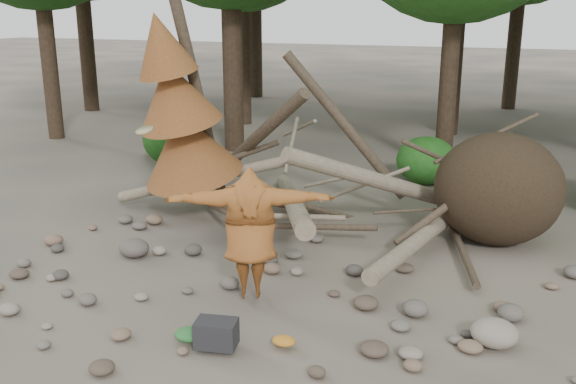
% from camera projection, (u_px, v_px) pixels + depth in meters
% --- Properties ---
extents(ground, '(120.00, 120.00, 0.00)m').
position_uv_depth(ground, '(262.00, 326.00, 8.43)').
color(ground, '#514C44').
rests_on(ground, ground).
extents(deadfall_pile, '(8.55, 5.24, 3.30)m').
position_uv_depth(deadfall_pile, '(463.00, 189.00, 11.25)').
color(deadfall_pile, '#332619').
rests_on(deadfall_pile, ground).
extents(dead_conifer, '(2.06, 2.16, 4.35)m').
position_uv_depth(dead_conifer, '(180.00, 113.00, 11.94)').
color(dead_conifer, '#4C3F30').
rests_on(dead_conifer, ground).
extents(bush_left, '(1.80, 1.80, 1.44)m').
position_uv_depth(bush_left, '(178.00, 139.00, 16.58)').
color(bush_left, '#1B4D14').
rests_on(bush_left, ground).
extents(bush_mid, '(1.40, 1.40, 1.12)m').
position_uv_depth(bush_mid, '(426.00, 160.00, 14.97)').
color(bush_mid, '#25621C').
rests_on(bush_mid, ground).
extents(frisbee_thrower, '(3.35, 1.47, 2.21)m').
position_uv_depth(frisbee_thrower, '(250.00, 233.00, 8.87)').
color(frisbee_thrower, brown).
rests_on(frisbee_thrower, ground).
extents(backpack, '(0.55, 0.42, 0.33)m').
position_uv_depth(backpack, '(216.00, 338.00, 7.79)').
color(backpack, black).
rests_on(backpack, ground).
extents(cloth_green, '(0.39, 0.33, 0.15)m').
position_uv_depth(cloth_green, '(190.00, 338.00, 7.97)').
color(cloth_green, '#2A692F').
rests_on(cloth_green, ground).
extents(cloth_orange, '(0.29, 0.24, 0.11)m').
position_uv_depth(cloth_orange, '(284.00, 344.00, 7.86)').
color(cloth_orange, '#BE7620').
rests_on(cloth_orange, ground).
extents(boulder_mid_right, '(0.58, 0.52, 0.35)m').
position_uv_depth(boulder_mid_right, '(494.00, 333.00, 7.89)').
color(boulder_mid_right, gray).
rests_on(boulder_mid_right, ground).
extents(boulder_mid_left, '(0.51, 0.46, 0.31)m').
position_uv_depth(boulder_mid_left, '(134.00, 248.00, 10.70)').
color(boulder_mid_left, '#59514B').
rests_on(boulder_mid_left, ground).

